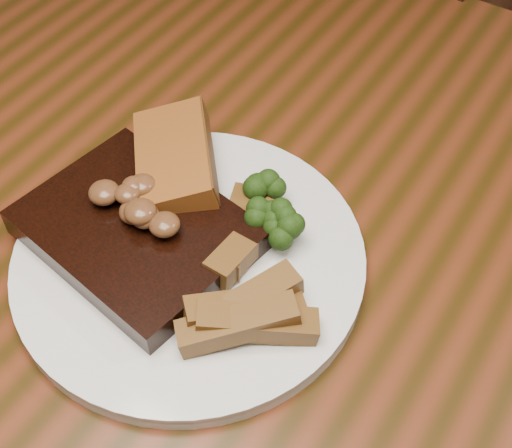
{
  "coord_description": "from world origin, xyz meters",
  "views": [
    {
      "loc": [
        0.21,
        -0.34,
        1.25
      ],
      "look_at": [
        -0.0,
        -0.02,
        0.78
      ],
      "focal_mm": 50.0,
      "sensor_mm": 36.0,
      "label": 1
    }
  ],
  "objects_px": {
    "garlic_bread": "(176,175)",
    "potato_wedges": "(241,289)",
    "dining_table": "(267,291)",
    "steak": "(137,231)",
    "plate": "(190,261)",
    "chair_far": "(346,62)"
  },
  "relations": [
    {
      "from": "dining_table",
      "to": "potato_wedges",
      "type": "distance_m",
      "value": 0.14
    },
    {
      "from": "plate",
      "to": "steak",
      "type": "relative_size",
      "value": 1.62
    },
    {
      "from": "garlic_bread",
      "to": "potato_wedges",
      "type": "bearing_deg",
      "value": 18.2
    },
    {
      "from": "plate",
      "to": "potato_wedges",
      "type": "bearing_deg",
      "value": -9.75
    },
    {
      "from": "chair_far",
      "to": "plate",
      "type": "height_order",
      "value": "chair_far"
    },
    {
      "from": "dining_table",
      "to": "chair_far",
      "type": "distance_m",
      "value": 0.63
    },
    {
      "from": "plate",
      "to": "steak",
      "type": "distance_m",
      "value": 0.05
    },
    {
      "from": "dining_table",
      "to": "steak",
      "type": "xyz_separation_m",
      "value": [
        -0.08,
        -0.08,
        0.12
      ]
    },
    {
      "from": "chair_far",
      "to": "potato_wedges",
      "type": "xyz_separation_m",
      "value": [
        0.22,
        -0.65,
        0.29
      ]
    },
    {
      "from": "steak",
      "to": "garlic_bread",
      "type": "height_order",
      "value": "steak"
    },
    {
      "from": "steak",
      "to": "garlic_bread",
      "type": "relative_size",
      "value": 1.57
    },
    {
      "from": "dining_table",
      "to": "steak",
      "type": "bearing_deg",
      "value": -137.66
    },
    {
      "from": "chair_far",
      "to": "steak",
      "type": "xyz_separation_m",
      "value": [
        0.11,
        -0.65,
        0.29
      ]
    },
    {
      "from": "plate",
      "to": "dining_table",
      "type": "bearing_deg",
      "value": 60.39
    },
    {
      "from": "plate",
      "to": "steak",
      "type": "xyz_separation_m",
      "value": [
        -0.05,
        -0.01,
        0.02
      ]
    },
    {
      "from": "plate",
      "to": "potato_wedges",
      "type": "relative_size",
      "value": 2.48
    },
    {
      "from": "dining_table",
      "to": "plate",
      "type": "distance_m",
      "value": 0.13
    },
    {
      "from": "dining_table",
      "to": "garlic_bread",
      "type": "distance_m",
      "value": 0.15
    },
    {
      "from": "dining_table",
      "to": "potato_wedges",
      "type": "height_order",
      "value": "potato_wedges"
    },
    {
      "from": "dining_table",
      "to": "plate",
      "type": "relative_size",
      "value": 5.32
    },
    {
      "from": "steak",
      "to": "dining_table",
      "type": "bearing_deg",
      "value": 51.67
    },
    {
      "from": "garlic_bread",
      "to": "steak",
      "type": "bearing_deg",
      "value": -31.05
    }
  ]
}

